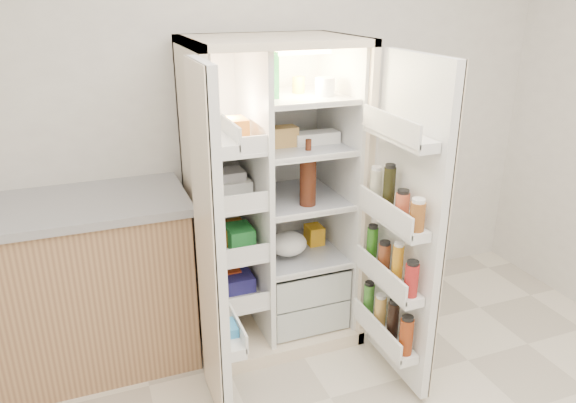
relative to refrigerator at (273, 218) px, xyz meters
name	(u,v)px	position (x,y,z in m)	size (l,w,h in m)	color
wall_back	(260,107)	(0.05, 0.35, 0.60)	(4.00, 0.02, 2.70)	silver
refrigerator	(273,218)	(0.00, 0.00, 0.00)	(0.92, 0.70, 1.80)	beige
freezer_door	(211,252)	(-0.51, -0.60, 0.15)	(0.15, 0.40, 1.72)	white
fridge_door	(404,233)	(0.47, -0.69, 0.12)	(0.17, 0.58, 1.72)	white
kitchen_counter	(66,285)	(-1.20, 0.06, -0.25)	(1.37, 0.73, 0.99)	#A27B51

